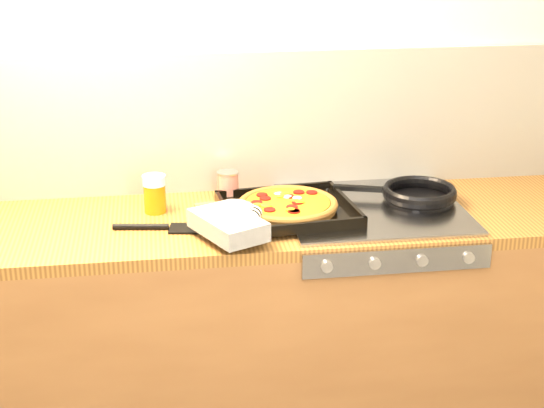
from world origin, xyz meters
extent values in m
plane|color=beige|center=(0.00, 1.40, 1.25)|extent=(3.20, 0.00, 3.20)
cube|color=white|center=(0.00, 1.39, 1.15)|extent=(3.20, 0.02, 0.50)
cube|color=brown|center=(0.00, 1.10, 0.43)|extent=(3.20, 0.60, 0.86)
cube|color=olive|center=(0.00, 1.10, 0.88)|extent=(3.20, 0.60, 0.04)
cube|color=#929397|center=(0.45, 0.80, 0.85)|extent=(0.60, 0.03, 0.08)
cylinder|color=#A5A5AA|center=(0.23, 0.78, 0.85)|extent=(0.04, 0.02, 0.04)
cylinder|color=#A5A5AA|center=(0.38, 0.78, 0.85)|extent=(0.04, 0.02, 0.04)
cylinder|color=#A5A5AA|center=(0.53, 0.78, 0.85)|extent=(0.04, 0.02, 0.04)
cylinder|color=#A5A5AA|center=(0.67, 0.78, 0.85)|extent=(0.04, 0.02, 0.04)
cube|color=#929397|center=(0.45, 1.10, 0.91)|extent=(0.60, 0.56, 0.02)
cube|color=black|center=(0.15, 1.08, 0.92)|extent=(0.46, 0.41, 0.01)
cube|color=black|center=(0.13, 1.25, 0.94)|extent=(0.42, 0.06, 0.02)
cube|color=black|center=(0.17, 0.90, 0.94)|extent=(0.42, 0.06, 0.02)
cube|color=black|center=(0.36, 1.10, 0.94)|extent=(0.05, 0.37, 0.02)
cube|color=black|center=(-0.05, 1.05, 0.94)|extent=(0.05, 0.37, 0.02)
cylinder|color=brown|center=(0.15, 1.08, 0.94)|extent=(0.35, 0.35, 0.02)
torus|color=brown|center=(0.15, 1.08, 0.95)|extent=(0.37, 0.37, 0.03)
cylinder|color=orange|center=(0.15, 1.08, 0.95)|extent=(0.31, 0.31, 0.01)
cylinder|color=maroon|center=(0.18, 1.06, 0.96)|extent=(0.04, 0.04, 0.01)
cylinder|color=maroon|center=(0.08, 1.15, 0.96)|extent=(0.04, 0.04, 0.01)
cylinder|color=maroon|center=(0.16, 0.98, 0.96)|extent=(0.04, 0.04, 0.01)
cylinder|color=maroon|center=(0.05, 1.08, 0.96)|extent=(0.04, 0.04, 0.01)
cylinder|color=maroon|center=(0.20, 1.16, 0.96)|extent=(0.04, 0.04, 0.01)
cylinder|color=maroon|center=(0.16, 1.12, 0.96)|extent=(0.04, 0.04, 0.01)
cylinder|color=maroon|center=(0.08, 1.01, 0.96)|extent=(0.04, 0.04, 0.01)
cylinder|color=maroon|center=(0.25, 1.15, 0.96)|extent=(0.04, 0.04, 0.01)
cylinder|color=maroon|center=(0.16, 0.98, 0.96)|extent=(0.04, 0.04, 0.01)
cylinder|color=maroon|center=(0.16, 1.02, 0.96)|extent=(0.04, 0.04, 0.01)
cylinder|color=maroon|center=(0.08, 1.11, 0.96)|extent=(0.04, 0.04, 0.01)
ellipsoid|color=gold|center=(0.07, 1.05, 0.96)|extent=(0.04, 0.03, 0.01)
ellipsoid|color=gold|center=(0.05, 1.06, 0.96)|extent=(0.04, 0.03, 0.01)
ellipsoid|color=gold|center=(0.14, 1.12, 0.96)|extent=(0.04, 0.03, 0.01)
ellipsoid|color=gold|center=(0.13, 1.17, 0.96)|extent=(0.04, 0.03, 0.01)
ellipsoid|color=gold|center=(0.15, 1.00, 0.96)|extent=(0.04, 0.03, 0.01)
ellipsoid|color=gold|center=(0.19, 1.06, 0.96)|extent=(0.04, 0.03, 0.01)
ellipsoid|color=gold|center=(0.18, 1.08, 0.96)|extent=(0.04, 0.03, 0.01)
ellipsoid|color=gold|center=(0.08, 1.04, 0.96)|extent=(0.04, 0.03, 0.01)
ellipsoid|color=gold|center=(0.15, 1.15, 0.96)|extent=(0.04, 0.03, 0.01)
ellipsoid|color=silver|center=(0.13, 1.16, 0.96)|extent=(0.03, 0.03, 0.01)
ellipsoid|color=silver|center=(0.16, 1.12, 0.96)|extent=(0.03, 0.03, 0.01)
ellipsoid|color=silver|center=(0.19, 1.10, 0.96)|extent=(0.03, 0.03, 0.01)
cube|color=black|center=(-0.06, 0.90, 0.96)|extent=(0.24, 0.29, 0.06)
ellipsoid|color=black|center=(-0.03, 1.02, 0.96)|extent=(0.16, 0.16, 0.06)
cylinder|color=black|center=(0.01, 0.94, 0.96)|extent=(0.09, 0.12, 0.06)
cylinder|color=black|center=(0.62, 1.13, 0.92)|extent=(0.30, 0.30, 0.01)
torus|color=black|center=(0.62, 1.13, 0.94)|extent=(0.32, 0.32, 0.03)
cube|color=black|center=(0.43, 1.20, 0.95)|extent=(0.18, 0.08, 0.02)
cylinder|color=maroon|center=(-0.03, 1.27, 0.95)|extent=(0.09, 0.09, 0.10)
cylinder|color=#B2B2B7|center=(-0.03, 1.27, 1.00)|extent=(0.10, 0.10, 0.01)
cylinder|color=#B2B2B7|center=(-0.03, 1.27, 0.90)|extent=(0.10, 0.10, 0.01)
cylinder|color=orange|center=(-0.28, 1.19, 0.95)|extent=(0.08, 0.08, 0.10)
cylinder|color=silver|center=(-0.28, 1.19, 1.01)|extent=(0.09, 0.09, 0.03)
cylinder|color=#986B40|center=(-0.02, 1.23, 0.91)|extent=(0.26, 0.07, 0.02)
ellipsoid|color=#986B40|center=(0.11, 1.26, 0.91)|extent=(0.06, 0.05, 0.02)
cube|color=black|center=(-0.19, 1.02, 0.90)|extent=(0.11, 0.10, 0.01)
cylinder|color=black|center=(-0.33, 1.04, 0.91)|extent=(0.18, 0.05, 0.02)
camera|label=1|loc=(-0.27, -1.47, 1.91)|focal=55.00mm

